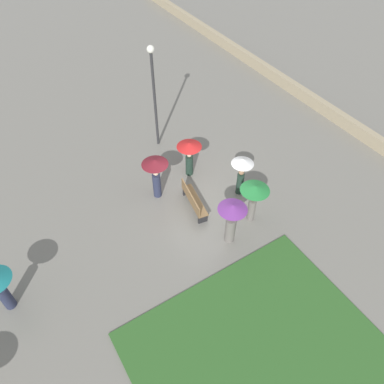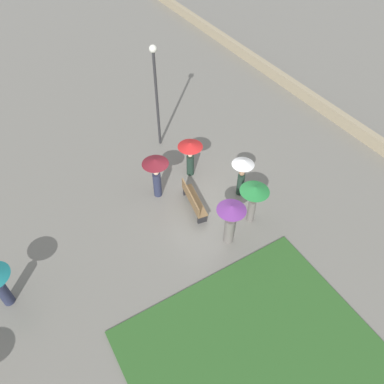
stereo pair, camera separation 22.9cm
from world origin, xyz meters
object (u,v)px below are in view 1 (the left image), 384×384
Objects in this scene: lamp_post at (154,86)px; crowd_person_white at (242,169)px; crowd_person_maroon at (155,170)px; crowd_person_purple at (232,217)px; crowd_person_green at (254,194)px; crowd_person_red at (189,151)px; park_bench at (193,200)px.

lamp_post reaches higher than crowd_person_white.
crowd_person_maroon is 3.66m from crowd_person_purple.
crowd_person_green is at bearing -54.56° from crowd_person_purple.
crowd_person_red is 3.56m from crowd_person_green.
crowd_person_maroon is 1.02× the size of crowd_person_purple.
crowd_person_red is 2.41m from crowd_person_white.
crowd_person_green is at bearing -125.72° from park_bench.
crowd_person_maroon is (1.40, 0.88, 0.95)m from park_bench.
crowd_person_maroon is at bearing -40.01° from crowd_person_green.
lamp_post is 6.38m from crowd_person_green.
lamp_post is 3.18m from crowd_person_red.
crowd_person_white is at bearing -98.63° from crowd_person_green.
crowd_person_maroon is 1.14× the size of crowd_person_red.
crowd_person_maroon is 1.88m from crowd_person_red.
crowd_person_white is at bearing -26.50° from crowd_person_purple.
crowd_person_red reaches higher than park_bench.
crowd_person_green is at bearing -172.03° from lamp_post.
crowd_person_red is (3.88, -0.62, -0.05)m from crowd_person_purple.
crowd_person_maroon is at bearing 179.81° from crowd_person_white.
crowd_person_green reaches higher than crowd_person_red.
crowd_person_purple is at bearing 175.94° from lamp_post.
crowd_person_red is at bearing -68.18° from crowd_person_green.
park_bench is 0.97× the size of crowd_person_purple.
park_bench is 2.21m from crowd_person_red.
crowd_person_white reaches higher than park_bench.
crowd_person_maroon reaches higher than park_bench.
lamp_post is 2.48× the size of crowd_person_maroon.
crowd_person_green reaches higher than park_bench.
crowd_person_green is (0.39, -1.31, 0.09)m from crowd_person_purple.
crowd_person_white is (-1.68, -3.00, -0.07)m from crowd_person_maroon.
lamp_post is at bearing -0.29° from park_bench.
crowd_person_red is (0.42, -1.82, -0.15)m from crowd_person_maroon.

